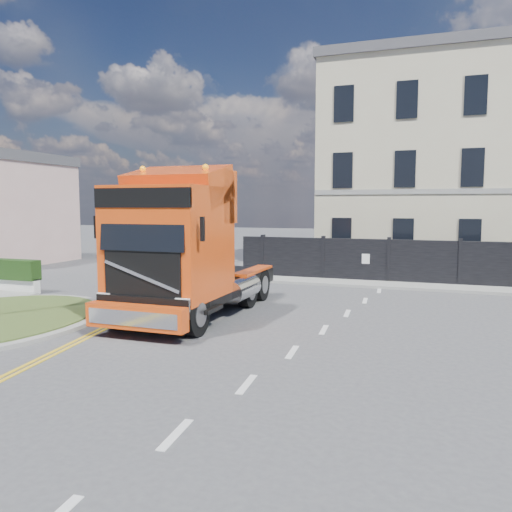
% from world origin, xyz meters
% --- Properties ---
extents(ground, '(120.00, 120.00, 0.00)m').
position_xyz_m(ground, '(0.00, 0.00, 0.00)').
color(ground, '#424244').
rests_on(ground, ground).
extents(hoarding_fence, '(18.80, 0.25, 2.00)m').
position_xyz_m(hoarding_fence, '(6.55, 9.00, 1.00)').
color(hoarding_fence, black).
rests_on(hoarding_fence, ground).
extents(georgian_building, '(12.30, 10.30, 12.80)m').
position_xyz_m(georgian_building, '(6.00, 16.50, 5.77)').
color(georgian_building, beige).
rests_on(georgian_building, ground).
extents(pavement_far, '(20.00, 1.60, 0.12)m').
position_xyz_m(pavement_far, '(6.00, 8.10, 0.06)').
color(pavement_far, gray).
rests_on(pavement_far, ground).
extents(truck, '(2.91, 7.68, 4.60)m').
position_xyz_m(truck, '(-1.45, -0.57, 2.06)').
color(truck, black).
rests_on(truck, ground).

